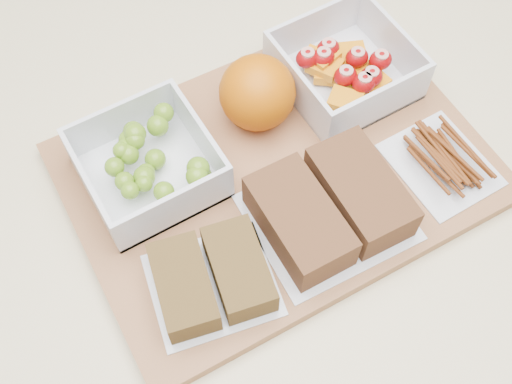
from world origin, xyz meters
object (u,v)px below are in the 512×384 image
grape_container (149,163)px  pretzel_bag (443,159)px  sandwich_bag_left (212,278)px  orange (257,93)px  sandwich_bag_center (330,207)px  cutting_board (278,172)px  fruit_container (344,69)px

grape_container → pretzel_bag: (0.26, -0.14, -0.01)m
grape_container → sandwich_bag_left: grape_container is taller
grape_container → orange: bearing=3.9°
orange → sandwich_bag_left: bearing=-132.8°
sandwich_bag_center → pretzel_bag: 0.14m
pretzel_bag → sandwich_bag_center: bearing=176.4°
grape_container → pretzel_bag: size_ratio=1.16×
cutting_board → orange: (0.02, 0.07, 0.05)m
grape_container → orange: 0.13m
cutting_board → sandwich_bag_left: sandwich_bag_left is taller
sandwich_bag_left → sandwich_bag_center: sandwich_bag_center is taller
grape_container → fruit_container: 0.24m
cutting_board → pretzel_bag: (0.15, -0.08, 0.02)m
cutting_board → grape_container: 0.13m
cutting_board → fruit_container: (0.12, 0.06, 0.03)m
sandwich_bag_center → fruit_container: bearing=50.7°
sandwich_bag_center → pretzel_bag: bearing=-3.6°
grape_container → fruit_container: size_ratio=0.96×
pretzel_bag → grape_container: bearing=151.5°
fruit_container → sandwich_bag_center: bearing=-129.3°
sandwich_bag_left → orange: bearing=47.2°
cutting_board → orange: 0.08m
orange → pretzel_bag: 0.20m
sandwich_bag_center → pretzel_bag: (0.14, -0.01, -0.01)m
grape_container → pretzel_bag: grape_container is taller
pretzel_bag → orange: bearing=130.9°
grape_container → orange: orange is taller
sandwich_bag_center → pretzel_bag: sandwich_bag_center is taller
fruit_container → sandwich_bag_left: 0.28m
orange → sandwich_bag_left: size_ratio=0.61×
cutting_board → sandwich_bag_center: (0.01, -0.07, 0.03)m
sandwich_bag_center → orange: bearing=88.4°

